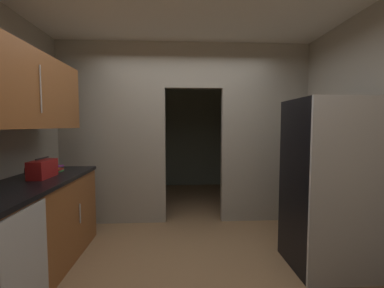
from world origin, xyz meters
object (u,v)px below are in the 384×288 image
at_px(dishwasher, 26,269).
at_px(boombox, 42,169).
at_px(refrigerator, 331,185).
at_px(book_stack, 56,169).

bearing_deg(dishwasher, boombox, 109.23).
relative_size(refrigerator, dishwasher, 1.98).
relative_size(refrigerator, boombox, 5.05).
bearing_deg(dishwasher, refrigerator, 14.14).
bearing_deg(refrigerator, book_stack, 170.37).
bearing_deg(boombox, book_stack, 92.69).
bearing_deg(book_stack, dishwasher, -75.24).
height_order(dishwasher, book_stack, book_stack).
distance_m(refrigerator, boombox, 2.97).
xyz_separation_m(refrigerator, dishwasher, (-2.67, -0.67, -0.43)).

